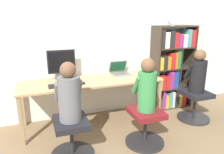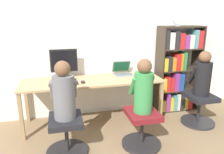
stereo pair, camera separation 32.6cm
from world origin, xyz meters
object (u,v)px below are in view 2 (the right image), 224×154
Objects in this scene: office_chair_left at (67,134)px; person_at_monitor at (64,93)px; office_chair_right at (142,127)px; office_chair_side at (199,108)px; keyboard at (63,84)px; desk_clock at (178,19)px; person_at_laptop at (143,88)px; bookshelf at (177,70)px; desktop_monitor at (64,63)px; laptop at (123,72)px; person_near_shelf at (203,75)px.

office_chair_left is 0.55m from person_at_monitor.
office_chair_right is 1.19m from office_chair_side.
desk_clock is at bearing 6.22° from keyboard.
bookshelf is at bearing 42.99° from person_at_laptop.
desktop_monitor reaches higher than person_at_laptop.
office_chair_right is (-0.02, -0.98, -0.52)m from laptop.
person_near_shelf is (0.20, -0.50, -0.83)m from desk_clock.
person_at_monitor is 1.33× the size of office_chair_side.
desktop_monitor is at bearing 178.50° from bookshelf.
office_chair_right is 1.48m from bookshelf.
bookshelf is at bearing 8.17° from keyboard.
office_chair_left is (-0.04, -0.94, -0.71)m from desktop_monitor.
office_chair_side is at bearing -28.85° from laptop.
laptop is at bearing 151.15° from office_chair_side.
desk_clock is at bearing 112.09° from office_chair_side.
office_chair_right is at bearing -91.14° from laptop.
keyboard is 1.18m from person_at_laptop.
person_at_laptop is 3.25× the size of desk_clock.
person_near_shelf is at bearing 18.09° from person_at_laptop.
office_chair_left is 0.75× the size of person_at_monitor.
keyboard reaches higher than office_chair_side.
desktop_monitor is at bearing 133.49° from person_at_laptop.
office_chair_side is (2.11, 0.31, 0.00)m from office_chair_left.
desktop_monitor reaches higher than laptop.
person_near_shelf is (0.00, 0.01, 0.55)m from office_chair_side.
office_chair_side is at bearing 8.15° from person_at_monitor.
office_chair_left is at bearing 176.54° from office_chair_right.
office_chair_side is at bearing -8.04° from keyboard.
person_at_monitor is (-0.01, -0.60, 0.07)m from keyboard.
person_at_monitor is at bearing -90.95° from keyboard.
laptop is 0.77× the size of keyboard.
office_chair_left is 0.35× the size of bookshelf.
person_at_monitor is at bearing -92.54° from desktop_monitor.
desk_clock is at bearing 43.41° from office_chair_right.
office_chair_side is (1.13, 0.37, 0.00)m from office_chair_right.
person_at_monitor is at bearing -171.85° from office_chair_side.
person_at_monitor is at bearing 176.24° from office_chair_right.
desk_clock reaches higher than office_chair_left.
keyboard is 2.11m from desk_clock.
person_at_laptop is at bearing -136.75° from desk_clock.
keyboard is 0.78× the size of office_chair_right.
office_chair_left is (-0.01, -0.61, -0.48)m from keyboard.
person_at_laptop reaches higher than office_chair_left.
person_near_shelf is at bearing -28.64° from laptop.
person_at_monitor is at bearing -171.71° from person_near_shelf.
office_chair_right is 1.13m from person_at_monitor.
office_chair_side is at bearing -67.91° from desk_clock.
office_chair_right is 1.31m from person_near_shelf.
person_near_shelf reaches higher than laptop.
person_at_monitor is at bearing 176.53° from person_at_laptop.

